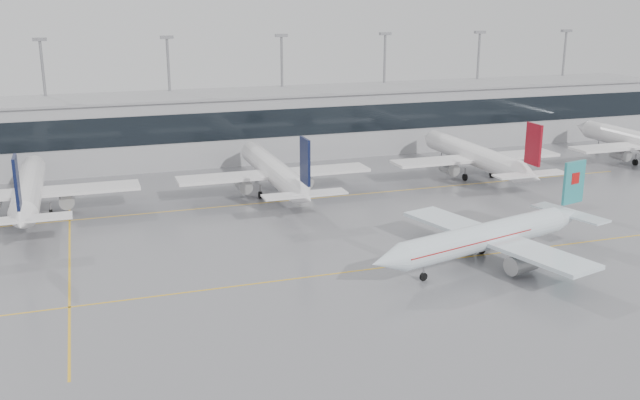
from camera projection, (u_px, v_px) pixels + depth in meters
name	position (u px, v px, depth m)	size (l,w,h in m)	color
ground	(355.00, 271.00, 78.98)	(320.00, 320.00, 0.00)	slate
taxi_line_main	(355.00, 271.00, 78.98)	(120.00, 0.25, 0.01)	gold
taxi_line_north	(281.00, 201.00, 106.33)	(120.00, 0.25, 0.01)	gold
taxi_line_cross	(70.00, 257.00, 83.41)	(0.25, 60.00, 0.01)	gold
terminal	(235.00, 127.00, 133.88)	(180.00, 15.00, 12.00)	#99999C
terminal_glass	(244.00, 125.00, 126.58)	(180.00, 0.20, 5.00)	black
terminal_roof	(234.00, 94.00, 132.19)	(182.00, 16.00, 0.40)	gray
light_masts	(227.00, 84.00, 137.35)	(156.40, 1.00, 22.60)	gray
air_canada_jet	(492.00, 236.00, 80.87)	(33.02, 26.13, 10.16)	white
parked_jet_b	(29.00, 191.00, 97.90)	(29.64, 36.96, 11.72)	white
parked_jet_c	(275.00, 172.00, 108.69)	(29.64, 36.96, 11.72)	white
parked_jet_d	(476.00, 156.00, 119.47)	(29.64, 36.96, 11.72)	white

